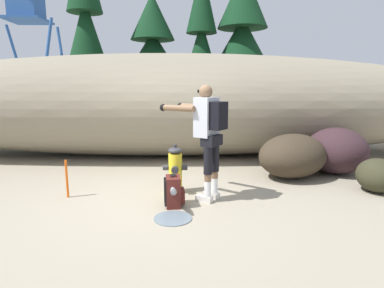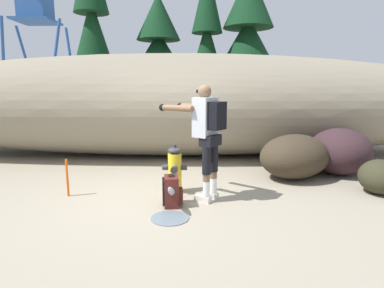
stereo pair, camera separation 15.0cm
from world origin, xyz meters
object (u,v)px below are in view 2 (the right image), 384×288
object	(u,v)px
boulder_small	(381,177)
boulder_mid	(339,151)
watchtower	(35,6)
fire_hydrant	(175,170)
spare_backpack	(172,191)
utility_worker	(206,128)
boulder_large	(295,156)
survey_stake	(67,178)

from	to	relation	value
boulder_small	boulder_mid	bearing A→B (deg)	97.79
watchtower	fire_hydrant	bearing A→B (deg)	-57.81
fire_hydrant	boulder_mid	bearing A→B (deg)	19.75
spare_backpack	boulder_mid	bearing A→B (deg)	22.98
fire_hydrant	watchtower	bearing A→B (deg)	122.19
utility_worker	boulder_large	size ratio (longest dim) A/B	1.18
utility_worker	spare_backpack	distance (m)	1.05
boulder_small	survey_stake	size ratio (longest dim) A/B	1.20
boulder_large	boulder_small	distance (m)	1.44
spare_backpack	watchtower	world-z (taller)	watchtower
fire_hydrant	survey_stake	size ratio (longest dim) A/B	1.33
boulder_large	watchtower	xyz separation A→B (m)	(-10.78, 12.75, 5.72)
watchtower	boulder_large	bearing A→B (deg)	-49.77
fire_hydrant	boulder_small	xyz separation A→B (m)	(3.33, -0.03, -0.09)
fire_hydrant	boulder_mid	size ratio (longest dim) A/B	0.67
utility_worker	survey_stake	bearing A→B (deg)	31.70
watchtower	spare_backpack	bearing A→B (deg)	-58.93
survey_stake	fire_hydrant	bearing A→B (deg)	7.01
spare_backpack	boulder_small	size ratio (longest dim) A/B	0.65
utility_worker	boulder_large	xyz separation A→B (m)	(1.72, 1.22, -0.69)
utility_worker	watchtower	distance (m)	17.39
boulder_small	boulder_large	bearing A→B (deg)	141.15
boulder_large	boulder_small	world-z (taller)	boulder_large
boulder_mid	fire_hydrant	bearing A→B (deg)	-160.25
watchtower	survey_stake	bearing A→B (deg)	-63.48
boulder_small	watchtower	xyz separation A→B (m)	(-11.90, 13.65, 5.85)
fire_hydrant	utility_worker	bearing A→B (deg)	-34.96
utility_worker	boulder_small	size ratio (longest dim) A/B	2.40
survey_stake	boulder_small	bearing A→B (deg)	2.06
utility_worker	boulder_mid	world-z (taller)	utility_worker
survey_stake	boulder_large	bearing A→B (deg)	15.52
watchtower	survey_stake	size ratio (longest dim) A/B	13.78
fire_hydrant	boulder_mid	distance (m)	3.37
boulder_small	survey_stake	world-z (taller)	survey_stake
boulder_mid	survey_stake	world-z (taller)	boulder_mid
utility_worker	watchtower	xyz separation A→B (m)	(-9.07, 13.96, 5.03)
spare_backpack	fire_hydrant	bearing A→B (deg)	83.78
fire_hydrant	utility_worker	world-z (taller)	utility_worker
utility_worker	spare_backpack	bearing A→B (deg)	63.38
boulder_large	fire_hydrant	bearing A→B (deg)	-158.43
survey_stake	utility_worker	bearing A→B (deg)	-3.60
spare_backpack	survey_stake	world-z (taller)	survey_stake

